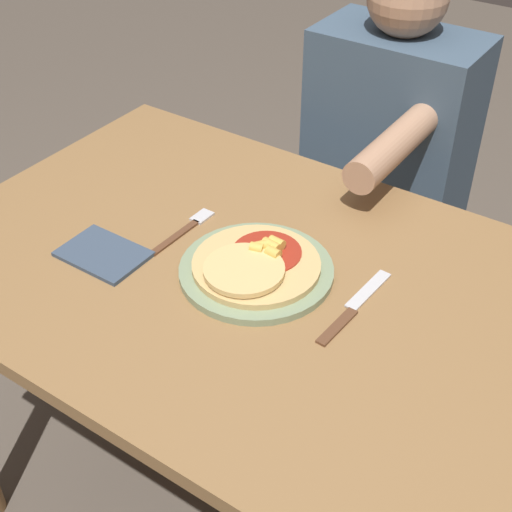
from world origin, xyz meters
The scene contains 7 objects.
dining_table centered at (0.00, 0.00, 0.65)m, with size 1.19×0.80×0.78m.
plate centered at (0.02, 0.00, 0.78)m, with size 0.27×0.27×0.01m.
pizza centered at (0.02, -0.01, 0.80)m, with size 0.23×0.23×0.04m.
fork centered at (-0.16, 0.03, 0.78)m, with size 0.03×0.18×0.00m.
knife centered at (0.21, 0.01, 0.78)m, with size 0.03×0.22×0.00m.
napkin centered at (-0.24, -0.11, 0.78)m, with size 0.16×0.11×0.01m.
person_diner centered at (-0.03, 0.66, 0.68)m, with size 0.38×0.52×1.17m.
Camera 1 is at (0.57, -0.81, 1.57)m, focal length 50.00 mm.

